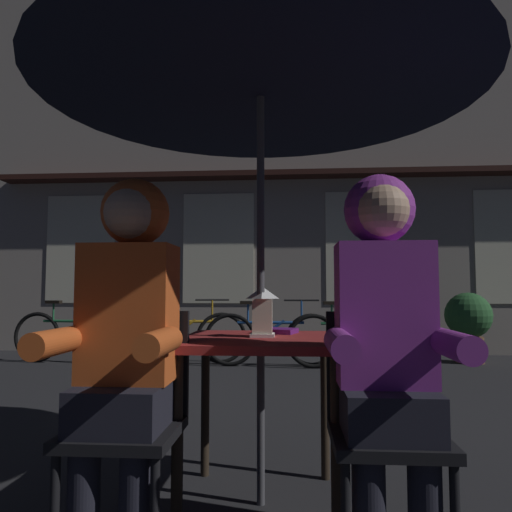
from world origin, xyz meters
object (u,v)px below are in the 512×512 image
Objects in this scene: patio_umbrella at (260,59)px; book at (276,331)px; chair_left at (130,412)px; person_right_hooded at (385,320)px; chair_right at (384,416)px; bicycle_nearest at (73,336)px; bicycle_fourth at (355,340)px; bicycle_second at (182,337)px; person_left_hooded at (127,319)px; potted_plant at (469,321)px; bicycle_third at (270,338)px; cafe_table at (261,360)px; lantern at (262,310)px.

patio_umbrella is 11.55× the size of book.
person_right_hooded reaches higher than chair_left.
chair_left is 0.96m from chair_right.
bicycle_nearest and bicycle_fourth have the same top height.
bicycle_nearest is at bearing -179.36° from bicycle_second.
person_left_hooded is (-0.96, -0.06, 0.36)m from chair_right.
book is (0.06, 0.21, -1.31)m from patio_umbrella.
patio_umbrella is 1.37× the size of bicycle_fourth.
bicycle_second is at bearing 127.39° from book.
book is 0.22× the size of potted_plant.
bicycle_third is at bearing -1.63° from bicycle_nearest.
person_right_hooded is (0.96, 0.00, 0.00)m from person_left_hooded.
bicycle_fourth is at bearing 76.25° from cafe_table.
cafe_table is 0.44× the size of bicycle_nearest.
person_right_hooded is 0.83× the size of bicycle_nearest.
chair_left is 1.00× the size of chair_right.
book is (-0.42, 0.58, 0.26)m from chair_right.
chair_left is at bearing -141.41° from lantern.
bicycle_third is 3.65m from book.
bicycle_nearest reaches higher than book.
person_right_hooded is 0.83× the size of bicycle_third.
bicycle_third is (-0.60, 4.26, -0.50)m from person_right_hooded.
chair_left is 4.22m from bicycle_third.
chair_right is (0.96, 0.00, 0.00)m from chair_left.
bicycle_second is (1.44, 0.02, 0.00)m from bicycle_nearest.
bicycle_third reaches higher than book.
lantern is 1.16× the size of book.
bicycle_nearest is 1.44m from bicycle_second.
potted_plant is (2.41, 4.11, -0.21)m from book.
book is (0.05, 0.19, -0.11)m from lantern.
patio_umbrella is 1.68m from chair_left.
bicycle_second is (-1.28, 3.90, -0.51)m from lantern.
person_left_hooded is 1.00× the size of person_right_hooded.
chair_right is at bearing -81.85° from bicycle_third.
potted_plant is at bearing 60.17° from lantern.
patio_umbrella is 1.38× the size of bicycle_nearest.
lantern is 0.73m from chair_left.
book is at bearing -120.42° from potted_plant.
chair_right is at bearing -37.55° from cafe_table.
book is at bearing -103.61° from bicycle_fourth.
person_left_hooded is 5.60m from potted_plant.
bicycle_second is at bearing 107.97° from patio_umbrella.
bicycle_fourth is at bearing -4.54° from bicycle_third.
bicycle_fourth is at bearing 94.01° from book.
person_left_hooded is 4.43m from bicycle_fourth.
person_right_hooded is 4.71m from bicycle_second.
bicycle_third is (-0.13, 3.81, -0.51)m from lantern.
chair_left is at bearing -142.45° from cafe_table.
person_left_hooded is at bearing -90.00° from chair_left.
patio_umbrella is 1.37m from person_right_hooded.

